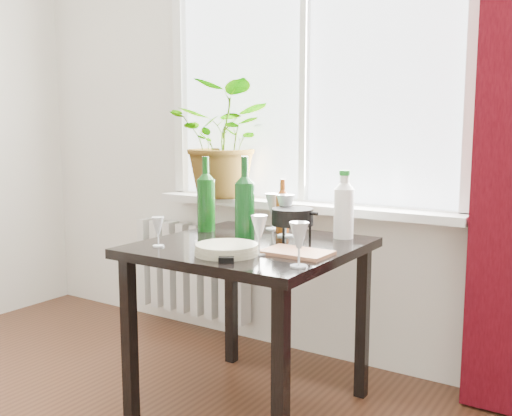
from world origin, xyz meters
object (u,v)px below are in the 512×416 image
Objects in this scene: wine_bottle_left at (206,193)px; tv_remote at (227,255)px; radiator at (191,269)px; wineglass_front_left at (158,232)px; wineglass_far_right at (299,244)px; fondue_pot at (292,224)px; potted_plant at (226,140)px; bottle_amber at (282,205)px; table at (251,264)px; cutting_board at (297,252)px; cleaning_bottle at (344,204)px; plate_stack at (227,249)px; wineglass_back_left at (273,211)px; wineglass_back_center at (285,215)px; wine_bottle_right at (245,197)px; wineglass_front_right at (259,235)px.

wine_bottle_left reaches higher than tv_remote.
radiator is 1.15m from wineglass_front_left.
wineglass_far_right reaches higher than fondue_pot.
potted_plant is 3.32× the size of tv_remote.
fondue_pot is (0.46, 0.02, -0.11)m from wine_bottle_left.
potted_plant is 1.74× the size of wine_bottle_left.
radiator is 1.02m from bottle_amber.
wineglass_far_right is at bearing -35.12° from table.
table is at bearing 73.05° from tv_remote.
tv_remote is 0.73× the size of cutting_board.
tv_remote is 0.27m from cutting_board.
cleaning_bottle is at bearing -15.57° from radiator.
table is 3.34× the size of bottle_amber.
cleaning_bottle reaches higher than plate_stack.
wineglass_far_right is at bearing 0.67° from wineglass_front_left.
tv_remote is (0.93, -0.91, 0.37)m from radiator.
potted_plant is at bearing 151.96° from wineglass_back_left.
table is at bearing -146.65° from fondue_pot.
table is at bearing -74.21° from wineglass_back_left.
wineglass_far_right is 0.65× the size of plate_stack.
wine_bottle_left is 1.85× the size of wineglass_back_center.
fondue_pot is at bearing -26.46° from radiator.
wineglass_back_center is at bearing 12.37° from wine_bottle_left.
wine_bottle_left reaches higher than wineglass_front_left.
fondue_pot is at bearing 25.57° from wine_bottle_right.
wine_bottle_left is 1.17× the size of cleaning_bottle.
wine_bottle_left is 0.40m from wineglass_back_center.
wineglass_back_left is at bearing 128.28° from wineglass_far_right.
radiator is at bearing 147.37° from cutting_board.
wineglass_back_center is at bearing 56.47° from wineglass_front_left.
wineglass_front_right is 0.16m from cutting_board.
tv_remote is at bearing -123.13° from wineglass_front_right.
fondue_pot is at bearing 95.75° from wineglass_front_right.
wineglass_far_right is at bearing -28.77° from wine_bottle_left.
potted_plant reaches higher than wineglass_front_right.
plate_stack is at bearing -68.63° from wine_bottle_right.
radiator is 1.09m from wineglass_back_center.
wine_bottle_left is at bearing 98.97° from wineglass_front_left.
wineglass_far_right is 1.31× the size of wineglass_front_left.
cutting_board is (0.36, -0.42, -0.08)m from wineglass_back_left.
wineglass_front_right is at bearing -48.39° from table.
tv_remote is (0.03, -0.49, -0.09)m from wineglass_back_center.
wineglass_front_right is 0.40m from wineglass_back_center.
potted_plant is (0.31, -0.06, 0.78)m from radiator.
wine_bottle_left is 0.47m from fondue_pot.
fondue_pot is at bearing 122.84° from cutting_board.
wineglass_far_right is at bearing -4.85° from plate_stack.
wine_bottle_left reaches higher than cleaning_bottle.
cleaning_bottle is at bearing -2.64° from wineglass_back_left.
wineglass_back_left is 0.63m from wineglass_front_left.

